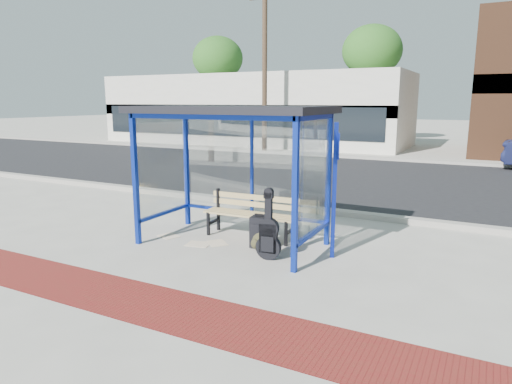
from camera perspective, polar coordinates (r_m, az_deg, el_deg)
The scene contains 19 objects.
ground at distance 8.19m, azimuth -2.98°, elevation -6.49°, with size 120.00×120.00×0.00m, color #B2ADA0.
brick_paver_strip at distance 6.23m, azimuth -15.44°, elevation -12.74°, with size 60.00×1.00×0.01m, color maroon.
curb_near at distance 10.68m, azimuth 4.89°, elevation -1.94°, with size 60.00×0.25×0.12m, color gray.
street_asphalt at distance 15.44m, azimuth 12.18°, elevation 1.74°, with size 60.00×10.00×0.00m, color black.
curb_far at distance 20.36m, azimuth 16.01°, elevation 3.99°, with size 60.00×0.25×0.12m, color gray.
far_sidewalk at distance 22.22m, azimuth 17.00°, elevation 4.36°, with size 60.00×4.00×0.01m, color #B2ADA0.
bus_shelter at distance 7.87m, azimuth -2.87°, elevation 8.16°, with size 3.30×1.80×2.42m.
storefront_white at distance 27.90m, azimuth -0.30°, elevation 10.28°, with size 18.00×6.04×4.00m.
tree_left at distance 34.00m, azimuth -4.81°, elevation 16.25°, with size 3.60×3.60×7.03m.
tree_mid at distance 29.69m, azimuth 14.31°, elevation 16.68°, with size 3.60×3.60×7.03m.
utility_pole_west at distance 22.50m, azimuth 1.09°, elevation 15.40°, with size 1.60×0.24×8.00m.
bench at distance 8.48m, azimuth -0.55°, elevation -2.52°, with size 1.79×0.50×0.84m.
guitar_bag at distance 7.30m, azimuth 1.57°, elevation -5.40°, with size 0.41×0.17×1.10m.
suitcase at distance 7.88m, azimuth 0.60°, elevation -5.07°, with size 0.36×0.26×0.60m.
backpack at distance 7.83m, azimuth 0.33°, elevation -6.08°, with size 0.34×0.32×0.34m.
sign_post at distance 7.30m, azimuth 9.83°, elevation 1.09°, with size 0.14×0.26×2.18m.
newspaper_a at distance 8.78m, azimuth -10.83°, elevation -5.43°, with size 0.39×0.31×0.01m, color white.
newspaper_b at distance 8.21m, azimuth -7.20°, elevation -6.48°, with size 0.42×0.33×0.01m, color white.
newspaper_c at distance 8.24m, azimuth -4.89°, elevation -6.38°, with size 0.39×0.31×0.01m, color white.
Camera 1 is at (3.96, -6.72, 2.50)m, focal length 32.00 mm.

